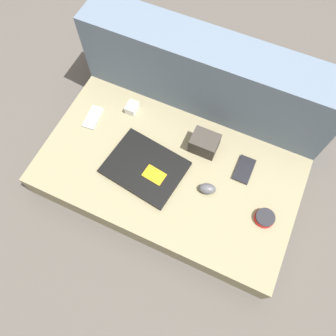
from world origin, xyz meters
The scene contains 10 objects.
ground_plane centered at (0.00, 0.00, 0.00)m, with size 8.00×8.00×0.00m, color #4C4742.
couch_seat centered at (0.00, 0.00, 0.07)m, with size 1.12×0.61×0.14m.
couch_backrest centered at (0.00, 0.41, 0.24)m, with size 1.12×0.20×0.49m.
laptop centered at (-0.09, -0.04, 0.15)m, with size 0.35×0.29×0.03m.
computer_mouse centered at (0.19, -0.02, 0.16)m, with size 0.08×0.06×0.04m.
speaker_puck centered at (0.44, -0.04, 0.15)m, with size 0.08×0.08×0.03m.
phone_silver centered at (-0.42, 0.09, 0.15)m, with size 0.07×0.13×0.01m.
phone_black centered at (0.30, 0.13, 0.15)m, with size 0.07×0.12×0.01m.
camera_pouch centered at (0.10, 0.16, 0.18)m, with size 0.12×0.09×0.08m.
charger_brick centered at (-0.28, 0.21, 0.16)m, with size 0.05×0.06×0.04m.
Camera 1 is at (0.24, -0.52, 1.43)m, focal length 35.00 mm.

